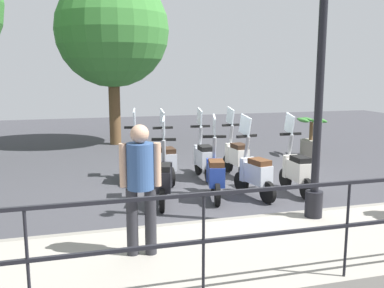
% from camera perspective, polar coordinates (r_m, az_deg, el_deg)
% --- Properties ---
extents(ground_plane, '(28.00, 28.00, 0.00)m').
position_cam_1_polar(ground_plane, '(8.73, 3.54, -5.90)').
color(ground_plane, '#38383D').
extents(promenade_walkway, '(2.20, 20.00, 0.15)m').
position_cam_1_polar(promenade_walkway, '(5.97, 13.66, -12.97)').
color(promenade_walkway, gray).
rests_on(promenade_walkway, ground_plane).
extents(fence_railing, '(0.04, 16.03, 1.07)m').
position_cam_1_polar(fence_railing, '(4.86, 20.10, -8.20)').
color(fence_railing, black).
rests_on(fence_railing, promenade_walkway).
extents(lamp_post_near, '(0.26, 0.90, 4.35)m').
position_cam_1_polar(lamp_post_near, '(6.53, 16.63, 6.95)').
color(lamp_post_near, black).
rests_on(lamp_post_near, promenade_walkway).
extents(pedestrian_distant, '(0.37, 0.48, 1.59)m').
position_cam_1_polar(pedestrian_distant, '(5.11, -6.87, -4.77)').
color(pedestrian_distant, '#28282D').
rests_on(pedestrian_distant, promenade_walkway).
extents(tree_distant, '(3.51, 3.51, 5.34)m').
position_cam_1_polar(tree_distant, '(13.92, -10.58, 14.61)').
color(tree_distant, brown).
rests_on(tree_distant, ground_plane).
extents(potted_palm, '(1.06, 0.66, 1.05)m').
position_cam_1_polar(potted_palm, '(12.34, 15.55, 0.52)').
color(potted_palm, slate).
rests_on(potted_palm, ground_plane).
extents(scooter_near_0, '(1.23, 0.44, 1.54)m').
position_cam_1_polar(scooter_near_0, '(8.46, 13.73, -3.29)').
color(scooter_near_0, black).
rests_on(scooter_near_0, ground_plane).
extents(scooter_near_1, '(1.22, 0.50, 1.54)m').
position_cam_1_polar(scooter_near_1, '(8.06, 8.35, -3.76)').
color(scooter_near_1, black).
rests_on(scooter_near_1, ground_plane).
extents(scooter_near_2, '(1.22, 0.51, 1.54)m').
position_cam_1_polar(scooter_near_2, '(7.90, 3.14, -3.95)').
color(scooter_near_2, black).
rests_on(scooter_near_2, ground_plane).
extents(scooter_near_3, '(1.21, 0.52, 1.54)m').
position_cam_1_polar(scooter_near_3, '(7.57, -3.84, -4.56)').
color(scooter_near_3, black).
rests_on(scooter_near_3, ground_plane).
extents(scooter_far_0, '(1.23, 0.44, 1.54)m').
position_cam_1_polar(scooter_far_0, '(9.64, 5.91, -1.48)').
color(scooter_far_0, black).
rests_on(scooter_far_0, ground_plane).
extents(scooter_far_1, '(1.23, 0.44, 1.54)m').
position_cam_1_polar(scooter_far_1, '(9.35, 1.56, -1.77)').
color(scooter_far_1, black).
rests_on(scooter_far_1, ground_plane).
extents(scooter_far_2, '(1.23, 0.44, 1.54)m').
position_cam_1_polar(scooter_far_2, '(9.13, -3.46, -2.08)').
color(scooter_far_2, black).
rests_on(scooter_far_2, ground_plane).
extents(scooter_far_3, '(1.22, 0.49, 1.54)m').
position_cam_1_polar(scooter_far_3, '(9.23, -7.72, -2.01)').
color(scooter_far_3, black).
rests_on(scooter_far_3, ground_plane).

